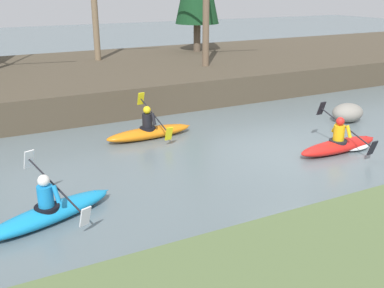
{
  "coord_description": "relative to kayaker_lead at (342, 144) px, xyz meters",
  "views": [
    {
      "loc": [
        -7.84,
        -8.79,
        4.37
      ],
      "look_at": [
        -2.91,
        0.77,
        0.55
      ],
      "focal_mm": 42.0,
      "sensor_mm": 36.0,
      "label": 1
    }
  ],
  "objects": [
    {
      "name": "bare_tree_mid_downstream",
      "position": [
        -3.32,
        12.16,
        3.39
      ],
      "size": [
        2.97,
        2.93,
        5.33
      ],
      "color": "#7A664C",
      "rests_on": "riverbank_far"
    },
    {
      "name": "riverbank_far",
      "position": [
        -1.23,
        10.51,
        0.34
      ],
      "size": [
        44.0,
        9.94,
        1.07
      ],
      "color": "#4C4233",
      "rests_on": "ground"
    },
    {
      "name": "kayaker_lead",
      "position": [
        0.0,
        0.0,
        0.0
      ],
      "size": [
        2.78,
        2.07,
        1.2
      ],
      "rotation": [
        0.0,
        0.0,
        0.04
      ],
      "color": "red",
      "rests_on": "ground"
    },
    {
      "name": "kayaker_middle",
      "position": [
        -4.31,
        3.49,
        0.02
      ],
      "size": [
        2.78,
        2.07,
        1.2
      ],
      "rotation": [
        0.0,
        0.0,
        0.05
      ],
      "color": "orange",
      "rests_on": "ground"
    },
    {
      "name": "kayaker_trailing",
      "position": [
        -7.94,
        -0.31,
        0.02
      ],
      "size": [
        2.74,
        2.0,
        1.2
      ],
      "rotation": [
        0.0,
        0.0,
        0.35
      ],
      "color": "#1993D6",
      "rests_on": "ground"
    },
    {
      "name": "boulder_midstream",
      "position": [
        2.27,
        2.04,
        0.12
      ],
      "size": [
        1.11,
        0.87,
        0.63
      ],
      "color": "gray",
      "rests_on": "ground"
    },
    {
      "name": "ground_plane",
      "position": [
        -1.23,
        0.29,
        -0.2
      ],
      "size": [
        90.0,
        90.0,
        0.0
      ],
      "primitive_type": "plane",
      "color": "slate"
    }
  ]
}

